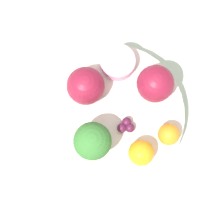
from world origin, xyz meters
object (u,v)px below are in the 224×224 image
at_px(apple_red, 155,84).
at_px(orange_front, 169,134).
at_px(broccoli, 93,141).
at_px(bowl, 112,115).
at_px(apple_green, 86,86).
at_px(grape_cluster, 126,126).
at_px(orange_back, 141,153).
at_px(small_cup, 118,63).

bearing_deg(apple_red, orange_front, -158.79).
distance_m(broccoli, orange_front, 0.12).
height_order(bowl, apple_green, apple_green).
bearing_deg(grape_cluster, apple_red, -29.13).
bearing_deg(broccoli, orange_back, -95.01).
relative_size(orange_front, orange_back, 0.86).
bearing_deg(orange_front, apple_red, 21.21).
relative_size(broccoli, grape_cluster, 2.61).
distance_m(apple_green, orange_front, 0.15).
height_order(orange_front, grape_cluster, orange_front).
bearing_deg(grape_cluster, orange_back, -146.45).
relative_size(broccoli, orange_front, 2.12).
relative_size(grape_cluster, small_cup, 0.49).
bearing_deg(broccoli, bowl, -23.02).
bearing_deg(bowl, broccoli, 156.98).
xyz_separation_m(broccoli, orange_back, (-0.01, -0.08, -0.02)).
xyz_separation_m(bowl, grape_cluster, (-0.02, -0.03, 0.03)).
height_order(grape_cluster, small_cup, small_cup).
xyz_separation_m(orange_front, grape_cluster, (0.01, 0.07, -0.01)).
bearing_deg(apple_green, small_cup, -42.67).
height_order(bowl, orange_back, orange_back).
xyz_separation_m(bowl, orange_back, (-0.06, -0.05, 0.04)).
bearing_deg(small_cup, broccoli, 170.19).
xyz_separation_m(apple_red, small_cup, (0.03, 0.06, -0.02)).
bearing_deg(orange_front, bowl, 73.91).
bearing_deg(grape_cluster, broccoli, 125.82).
relative_size(broccoli, orange_back, 1.83).
bearing_deg(apple_green, apple_red, -81.53).
relative_size(bowl, apple_green, 3.93).
distance_m(apple_green, orange_back, 0.14).
height_order(orange_front, small_cup, orange_front).
bearing_deg(grape_cluster, apple_green, 53.38).
bearing_deg(bowl, grape_cluster, -127.93).
xyz_separation_m(broccoli, apple_red, (0.10, -0.09, -0.01)).
relative_size(apple_green, grape_cluster, 2.13).
distance_m(apple_red, small_cup, 0.07).
xyz_separation_m(broccoli, orange_front, (0.03, -0.12, -0.03)).
bearing_deg(apple_green, bowl, -125.89).
height_order(orange_back, grape_cluster, orange_back).
bearing_deg(orange_back, apple_red, -5.64).
relative_size(bowl, orange_back, 5.88).
height_order(bowl, small_cup, small_cup).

